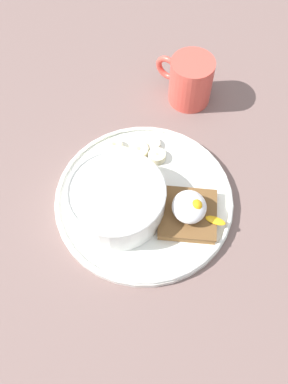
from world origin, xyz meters
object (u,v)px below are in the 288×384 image
banana_slice_front (137,151)px  banana_slice_left (114,146)px  toast_slice (188,214)px  banana_slice_inner (152,144)px  oatmeal_bowl (117,199)px  banana_slice_back (157,156)px  banana_slice_right (121,157)px  poached_egg (190,207)px  coffee_mug (190,80)px

banana_slice_front → banana_slice_left: size_ratio=1.20×
toast_slice → banana_slice_inner: size_ratio=2.55×
oatmeal_bowl → banana_slice_back: bearing=-39.4°
oatmeal_bowl → toast_slice: oatmeal_bowl is taller
banana_slice_back → banana_slice_right: bearing=87.4°
banana_slice_right → banana_slice_inner: size_ratio=1.20×
poached_egg → banana_slice_left: (13.39, 10.02, -2.55)cm
poached_egg → banana_slice_back: bearing=17.3°
poached_egg → banana_slice_inner: bearing=16.2°
oatmeal_bowl → banana_slice_front: oatmeal_bowl is taller
banana_slice_right → banana_slice_inner: bearing=-66.5°
banana_slice_back → coffee_mug: size_ratio=0.34×
banana_slice_front → coffee_mug: size_ratio=0.38×
poached_egg → banana_slice_left: poached_egg is taller
toast_slice → banana_slice_front: toast_slice is taller
poached_egg → banana_slice_back: size_ratio=2.44×
banana_slice_back → banana_slice_inner: banana_slice_back is taller
banana_slice_front → banana_slice_right: (-1.10, 2.64, 0.11)cm
banana_slice_front → coffee_mug: coffee_mug is taller
oatmeal_bowl → banana_slice_right: bearing=-8.0°
coffee_mug → banana_slice_front: bearing=139.1°
banana_slice_left → poached_egg: bearing=-143.2°
banana_slice_right → coffee_mug: size_ratio=0.49×
toast_slice → banana_slice_back: toast_slice is taller
oatmeal_bowl → banana_slice_left: size_ratio=4.77×
toast_slice → banana_slice_left: same height
banana_slice_front → banana_slice_left: (1.16, 3.66, 0.07)cm
banana_slice_front → banana_slice_left: bearing=72.3°
toast_slice → banana_slice_back: size_ratio=3.10×
coffee_mug → poached_egg: bearing=171.2°
banana_slice_back → coffee_mug: bearing=-28.6°
oatmeal_bowl → toast_slice: (-2.50, -10.09, -1.86)cm
toast_slice → banana_slice_left: (13.33, 9.90, -0.16)cm
oatmeal_bowl → poached_egg: oatmeal_bowl is taller
poached_egg → coffee_mug: (23.84, -3.69, 0.06)cm
oatmeal_bowl → banana_slice_inner: bearing=-30.4°
coffee_mug → banana_slice_inner: bearing=144.2°
oatmeal_bowl → banana_slice_left: (10.82, -0.19, -2.02)cm
banana_slice_inner → banana_slice_back: bearing=-168.5°
banana_slice_left → oatmeal_bowl: bearing=179.0°
coffee_mug → banana_slice_right: bearing=135.1°
banana_slice_front → poached_egg: bearing=-152.5°
oatmeal_bowl → coffee_mug: coffee_mug is taller
banana_slice_left → banana_slice_right: 2.48cm
banana_slice_right → oatmeal_bowl: bearing=172.0°
oatmeal_bowl → poached_egg: (-2.56, -10.21, 0.52)cm
banana_slice_front → coffee_mug: (11.62, -10.05, 2.68)cm
oatmeal_bowl → banana_slice_right: 8.87cm
banana_slice_left → banana_slice_inner: size_ratio=0.78×
banana_slice_left → banana_slice_right: bearing=-155.9°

